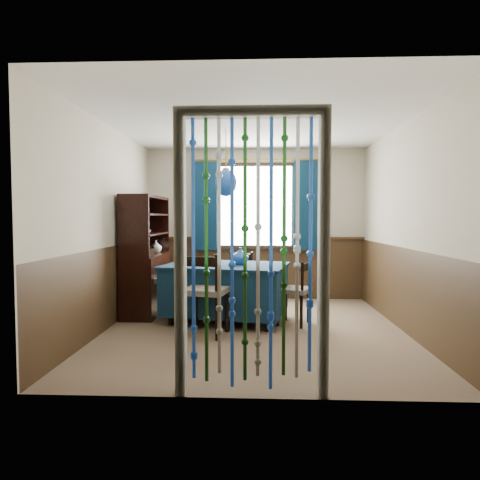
{
  "coord_description": "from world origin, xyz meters",
  "views": [
    {
      "loc": [
        0.05,
        -5.15,
        1.36
      ],
      "look_at": [
        -0.19,
        0.35,
        1.07
      ],
      "focal_mm": 32.0,
      "sensor_mm": 36.0,
      "label": 1
    }
  ],
  "objects_px": {
    "sideboard": "(146,272)",
    "pendant_lamp": "(226,183)",
    "chair_right": "(295,290)",
    "chair_far": "(237,280)",
    "vase_table": "(240,257)",
    "dining_table": "(226,288)",
    "vase_sideboard": "(156,246)",
    "chair_near": "(205,292)",
    "bowl_shelf": "(144,232)",
    "chair_left": "(162,280)"
  },
  "relations": [
    {
      "from": "sideboard",
      "to": "pendant_lamp",
      "type": "relative_size",
      "value": 1.92
    },
    {
      "from": "chair_right",
      "to": "pendant_lamp",
      "type": "height_order",
      "value": "pendant_lamp"
    },
    {
      "from": "chair_far",
      "to": "sideboard",
      "type": "distance_m",
      "value": 1.31
    },
    {
      "from": "chair_right",
      "to": "vase_table",
      "type": "xyz_separation_m",
      "value": [
        -0.71,
        0.15,
        0.41
      ]
    },
    {
      "from": "chair_far",
      "to": "pendant_lamp",
      "type": "distance_m",
      "value": 1.5
    },
    {
      "from": "dining_table",
      "to": "sideboard",
      "type": "bearing_deg",
      "value": 169.18
    },
    {
      "from": "sideboard",
      "to": "vase_sideboard",
      "type": "distance_m",
      "value": 0.5
    },
    {
      "from": "chair_near",
      "to": "bowl_shelf",
      "type": "distance_m",
      "value": 1.45
    },
    {
      "from": "chair_left",
      "to": "vase_sideboard",
      "type": "bearing_deg",
      "value": -161.83
    },
    {
      "from": "pendant_lamp",
      "to": "bowl_shelf",
      "type": "relative_size",
      "value": 4.04
    },
    {
      "from": "sideboard",
      "to": "pendant_lamp",
      "type": "height_order",
      "value": "pendant_lamp"
    },
    {
      "from": "chair_near",
      "to": "vase_sideboard",
      "type": "bearing_deg",
      "value": 133.58
    },
    {
      "from": "chair_right",
      "to": "bowl_shelf",
      "type": "distance_m",
      "value": 2.18
    },
    {
      "from": "chair_right",
      "to": "pendant_lamp",
      "type": "relative_size",
      "value": 0.95
    },
    {
      "from": "sideboard",
      "to": "bowl_shelf",
      "type": "bearing_deg",
      "value": -79.35
    },
    {
      "from": "chair_left",
      "to": "pendant_lamp",
      "type": "relative_size",
      "value": 1.11
    },
    {
      "from": "dining_table",
      "to": "chair_far",
      "type": "relative_size",
      "value": 2.03
    },
    {
      "from": "chair_near",
      "to": "pendant_lamp",
      "type": "bearing_deg",
      "value": 87.53
    },
    {
      "from": "chair_far",
      "to": "bowl_shelf",
      "type": "distance_m",
      "value": 1.5
    },
    {
      "from": "dining_table",
      "to": "vase_table",
      "type": "height_order",
      "value": "vase_table"
    },
    {
      "from": "chair_far",
      "to": "vase_table",
      "type": "bearing_deg",
      "value": 122.03
    },
    {
      "from": "chair_far",
      "to": "sideboard",
      "type": "height_order",
      "value": "sideboard"
    },
    {
      "from": "pendant_lamp",
      "to": "chair_far",
      "type": "bearing_deg",
      "value": 80.47
    },
    {
      "from": "vase_sideboard",
      "to": "bowl_shelf",
      "type": "bearing_deg",
      "value": -90.0
    },
    {
      "from": "vase_sideboard",
      "to": "dining_table",
      "type": "bearing_deg",
      "value": -36.72
    },
    {
      "from": "vase_table",
      "to": "chair_left",
      "type": "bearing_deg",
      "value": 168.74
    },
    {
      "from": "vase_table",
      "to": "bowl_shelf",
      "type": "relative_size",
      "value": 0.94
    },
    {
      "from": "chair_left",
      "to": "vase_sideboard",
      "type": "distance_m",
      "value": 0.79
    },
    {
      "from": "chair_left",
      "to": "pendant_lamp",
      "type": "distance_m",
      "value": 1.6
    },
    {
      "from": "chair_far",
      "to": "vase_sideboard",
      "type": "height_order",
      "value": "vase_sideboard"
    },
    {
      "from": "dining_table",
      "to": "vase_sideboard",
      "type": "distance_m",
      "value": 1.49
    },
    {
      "from": "sideboard",
      "to": "vase_sideboard",
      "type": "height_order",
      "value": "sideboard"
    },
    {
      "from": "chair_near",
      "to": "dining_table",
      "type": "bearing_deg",
      "value": 87.53
    },
    {
      "from": "dining_table",
      "to": "vase_sideboard",
      "type": "height_order",
      "value": "vase_sideboard"
    },
    {
      "from": "sideboard",
      "to": "vase_sideboard",
      "type": "xyz_separation_m",
      "value": [
        0.06,
        0.36,
        0.35
      ]
    },
    {
      "from": "chair_far",
      "to": "vase_table",
      "type": "xyz_separation_m",
      "value": [
        0.08,
        -0.63,
        0.39
      ]
    },
    {
      "from": "chair_far",
      "to": "pendant_lamp",
      "type": "height_order",
      "value": "pendant_lamp"
    },
    {
      "from": "vase_table",
      "to": "chair_near",
      "type": "bearing_deg",
      "value": -117.82
    },
    {
      "from": "dining_table",
      "to": "sideboard",
      "type": "distance_m",
      "value": 1.29
    },
    {
      "from": "chair_right",
      "to": "vase_table",
      "type": "height_order",
      "value": "vase_table"
    },
    {
      "from": "chair_near",
      "to": "sideboard",
      "type": "distance_m",
      "value": 1.56
    },
    {
      "from": "vase_sideboard",
      "to": "chair_left",
      "type": "bearing_deg",
      "value": -69.45
    },
    {
      "from": "sideboard",
      "to": "vase_table",
      "type": "distance_m",
      "value": 1.48
    },
    {
      "from": "chair_near",
      "to": "chair_left",
      "type": "bearing_deg",
      "value": 139.6
    },
    {
      "from": "pendant_lamp",
      "to": "sideboard",
      "type": "bearing_deg",
      "value": 157.74
    },
    {
      "from": "pendant_lamp",
      "to": "vase_sideboard",
      "type": "bearing_deg",
      "value": 143.28
    },
    {
      "from": "chair_near",
      "to": "pendant_lamp",
      "type": "height_order",
      "value": "pendant_lamp"
    },
    {
      "from": "chair_left",
      "to": "vase_table",
      "type": "height_order",
      "value": "chair_left"
    },
    {
      "from": "chair_left",
      "to": "sideboard",
      "type": "xyz_separation_m",
      "value": [
        -0.29,
        0.27,
        0.08
      ]
    },
    {
      "from": "chair_left",
      "to": "chair_right",
      "type": "distance_m",
      "value": 1.83
    }
  ]
}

